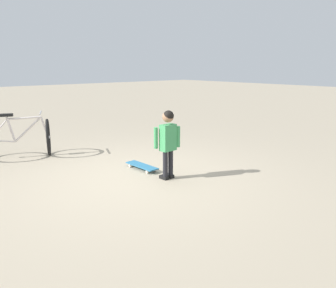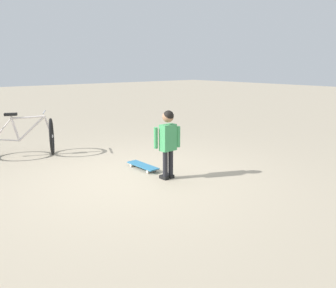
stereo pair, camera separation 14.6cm
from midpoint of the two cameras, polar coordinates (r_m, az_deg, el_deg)
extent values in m
plane|color=tan|center=(5.22, -5.88, -5.82)|extent=(50.00, 50.00, 0.00)
cylinder|color=black|center=(5.06, 0.36, -3.51)|extent=(0.08, 0.08, 0.42)
cube|color=black|center=(5.15, 0.13, -5.73)|extent=(0.09, 0.15, 0.05)
cylinder|color=black|center=(5.13, 1.28, -3.28)|extent=(0.08, 0.08, 0.42)
cube|color=black|center=(5.22, 1.04, -5.47)|extent=(0.09, 0.15, 0.05)
cube|color=#3F9959|center=(4.99, 0.84, 1.11)|extent=(0.25, 0.15, 0.40)
cylinder|color=#3F9959|center=(4.97, -1.26, 1.05)|extent=(0.06, 0.06, 0.32)
cylinder|color=#3F9959|center=(5.05, 2.60, 1.25)|extent=(0.06, 0.06, 0.32)
sphere|color=#9E7051|center=(4.94, 0.85, 4.69)|extent=(0.17, 0.17, 0.17)
sphere|color=black|center=(4.93, 0.93, 4.85)|extent=(0.16, 0.16, 0.16)
cube|color=teal|center=(5.62, -3.60, -3.68)|extent=(0.21, 0.67, 0.02)
cube|color=#B7B7BC|center=(5.80, -5.00, -3.29)|extent=(0.11, 0.03, 0.02)
cube|color=#B7B7BC|center=(5.45, -2.10, -4.37)|extent=(0.11, 0.03, 0.02)
cylinder|color=beige|center=(5.77, -5.59, -3.65)|extent=(0.03, 0.06, 0.06)
cylinder|color=beige|center=(5.85, -4.40, -3.37)|extent=(0.03, 0.06, 0.06)
cylinder|color=beige|center=(5.41, -2.71, -4.76)|extent=(0.03, 0.06, 0.06)
cylinder|color=beige|center=(5.50, -1.48, -4.44)|extent=(0.03, 0.06, 0.06)
torus|color=black|center=(6.85, -18.72, 1.25)|extent=(0.32, 0.67, 0.71)
cylinder|color=#B7B7BC|center=(6.85, -18.72, 1.25)|extent=(0.08, 0.08, 0.06)
cylinder|color=silver|center=(6.84, -21.71, 2.49)|extent=(0.49, 0.24, 0.48)
cylinder|color=silver|center=(6.81, -22.29, 4.24)|extent=(0.56, 0.26, 0.06)
cylinder|color=silver|center=(6.88, -24.16, 2.40)|extent=(0.14, 0.09, 0.48)
cylinder|color=silver|center=(6.94, -25.34, 0.60)|extent=(0.41, 0.20, 0.08)
cylinder|color=silver|center=(6.91, -25.93, 2.31)|extent=(0.33, 0.16, 0.40)
cylinder|color=silver|center=(6.82, -19.27, 2.86)|extent=(0.13, 0.08, 0.41)
cube|color=black|center=(6.84, -24.79, 4.63)|extent=(0.24, 0.18, 0.05)
cylinder|color=#B7B7BC|center=(6.78, -19.87, 5.16)|extent=(0.20, 0.43, 0.02)
camera|label=1|loc=(0.07, -89.17, 0.20)|focal=35.60mm
camera|label=2|loc=(0.07, 90.83, -0.20)|focal=35.60mm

